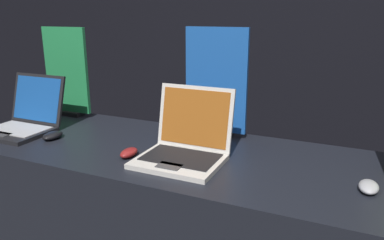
% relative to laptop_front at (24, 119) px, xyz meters
% --- Properties ---
extents(wall_back, '(8.00, 0.05, 2.80)m').
position_rel_laptop_front_xyz_m(wall_back, '(0.92, 1.93, 0.42)').
color(wall_back, black).
rests_on(wall_back, ground_plane).
extents(laptop_front, '(0.33, 0.34, 0.27)m').
position_rel_laptop_front_xyz_m(laptop_front, '(0.00, 0.00, 0.00)').
color(laptop_front, black).
rests_on(laptop_front, display_counter).
extents(mouse_front, '(0.07, 0.11, 0.04)m').
position_rel_laptop_front_xyz_m(mouse_front, '(0.23, -0.05, -0.05)').
color(mouse_front, black).
rests_on(mouse_front, display_counter).
extents(promo_stand_front, '(0.29, 0.07, 0.51)m').
position_rel_laptop_front_xyz_m(promo_stand_front, '(0.00, 0.33, 0.18)').
color(promo_stand_front, black).
rests_on(promo_stand_front, display_counter).
extents(laptop_middle, '(0.34, 0.33, 0.29)m').
position_rel_laptop_front_xyz_m(laptop_middle, '(0.92, -0.01, 0.00)').
color(laptop_middle, silver).
rests_on(laptop_middle, display_counter).
extents(mouse_middle, '(0.06, 0.10, 0.04)m').
position_rel_laptop_front_xyz_m(mouse_middle, '(0.69, -0.09, -0.05)').
color(mouse_middle, maroon).
rests_on(mouse_middle, display_counter).
extents(promo_stand_middle, '(0.31, 0.07, 0.52)m').
position_rel_laptop_front_xyz_m(promo_stand_middle, '(0.92, 0.34, 0.19)').
color(promo_stand_middle, black).
rests_on(promo_stand_middle, display_counter).
extents(mouse_back, '(0.06, 0.11, 0.03)m').
position_rel_laptop_front_xyz_m(mouse_back, '(1.61, -0.02, -0.05)').
color(mouse_back, '#B2B2B7').
rests_on(mouse_back, display_counter).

